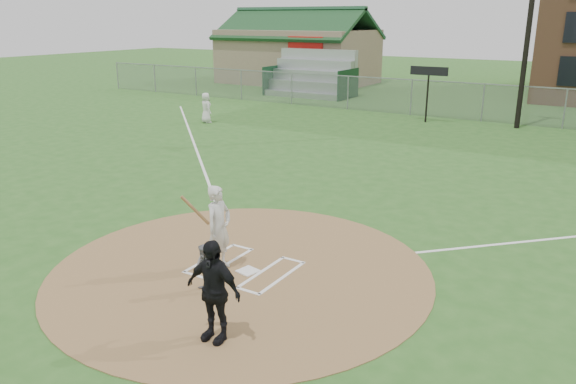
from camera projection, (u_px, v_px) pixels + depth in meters
The scene contains 13 objects.
ground at pixel (241, 271), 12.45m from camera, with size 140.00×140.00×0.00m, color #2A5A1E.
dirt_circle at pixel (241, 270), 12.45m from camera, with size 8.40×8.40×0.02m, color olive.
home_plate at pixel (248, 271), 12.35m from camera, with size 0.40×0.40×0.03m, color white.
foul_line_third at pixel (195, 147), 24.26m from camera, with size 0.10×24.00×0.01m, color white.
catcher at pixel (205, 269), 11.26m from camera, with size 0.50×0.39×1.04m, color gray.
umpire at pixel (213, 291), 9.52m from camera, with size 1.08×0.45×1.84m, color black.
ondeck_player at pixel (206, 108), 29.74m from camera, with size 0.77×0.50×1.58m, color silver.
batters_boxes at pixel (245, 267), 12.56m from camera, with size 2.08×1.88×0.01m.
batter_at_plate at pixel (219, 228), 12.25m from camera, with size 0.79×0.98×1.92m.
outfield_fence at pixel (483, 103), 30.05m from camera, with size 56.08×0.08×2.03m.
bleachers at pixel (310, 73), 39.79m from camera, with size 6.08×3.20×3.20m.
clubhouse at pixel (298, 54), 47.57m from camera, with size 12.20×8.71×6.23m.
scoreboard_sign at pixel (429, 77), 29.42m from camera, with size 2.00×0.10×2.93m.
Camera 1 is at (6.84, -9.14, 5.37)m, focal length 35.00 mm.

